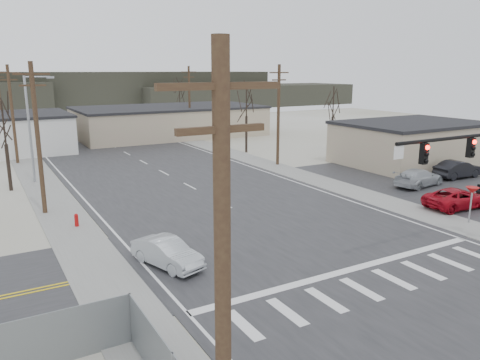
# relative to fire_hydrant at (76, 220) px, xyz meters

# --- Properties ---
(ground) EXTENTS (140.00, 140.00, 0.00)m
(ground) POSITION_rel_fire_hydrant_xyz_m (10.20, -8.00, -0.45)
(ground) COLOR silver
(ground) RESTS_ON ground
(main_road) EXTENTS (18.00, 110.00, 0.05)m
(main_road) POSITION_rel_fire_hydrant_xyz_m (10.20, 7.00, -0.43)
(main_road) COLOR #262628
(main_road) RESTS_ON ground
(cross_road) EXTENTS (90.00, 10.00, 0.04)m
(cross_road) POSITION_rel_fire_hydrant_xyz_m (10.20, -8.00, -0.43)
(cross_road) COLOR #262628
(cross_road) RESTS_ON ground
(parking_lot) EXTENTS (18.00, 20.00, 0.03)m
(parking_lot) POSITION_rel_fire_hydrant_xyz_m (30.20, -2.00, -0.44)
(parking_lot) COLOR #262628
(parking_lot) RESTS_ON ground
(sidewalk_left) EXTENTS (3.00, 90.00, 0.06)m
(sidewalk_left) POSITION_rel_fire_hydrant_xyz_m (-0.40, 12.00, -0.42)
(sidewalk_left) COLOR gray
(sidewalk_left) RESTS_ON ground
(sidewalk_right) EXTENTS (3.00, 90.00, 0.06)m
(sidewalk_right) POSITION_rel_fire_hydrant_xyz_m (20.80, 12.00, -0.42)
(sidewalk_right) COLOR gray
(sidewalk_right) RESTS_ON ground
(fire_hydrant) EXTENTS (0.24, 0.24, 0.87)m
(fire_hydrant) POSITION_rel_fire_hydrant_xyz_m (0.00, 0.00, 0.00)
(fire_hydrant) COLOR #A50C0C
(fire_hydrant) RESTS_ON ground
(yield_sign) EXTENTS (0.80, 0.80, 2.35)m
(yield_sign) POSITION_rel_fire_hydrant_xyz_m (21.70, -11.50, 1.61)
(yield_sign) COLOR gray
(yield_sign) RESTS_ON ground
(building_right_far) EXTENTS (26.30, 14.30, 4.30)m
(building_right_far) POSITION_rel_fire_hydrant_xyz_m (20.20, 36.00, 1.70)
(building_right_far) COLOR tan
(building_right_far) RESTS_ON ground
(building_lot) EXTENTS (14.30, 10.30, 4.30)m
(building_lot) POSITION_rel_fire_hydrant_xyz_m (34.20, 4.00, 1.71)
(building_lot) COLOR tan
(building_lot) RESTS_ON ground
(upole_left_a) EXTENTS (2.20, 0.30, 10.00)m
(upole_left_a) POSITION_rel_fire_hydrant_xyz_m (-1.30, -22.00, 4.77)
(upole_left_a) COLOR #453320
(upole_left_a) RESTS_ON ground
(upole_left_b) EXTENTS (2.20, 0.30, 10.00)m
(upole_left_b) POSITION_rel_fire_hydrant_xyz_m (-1.30, 4.00, 4.77)
(upole_left_b) COLOR #453320
(upole_left_b) RESTS_ON ground
(upole_left_c) EXTENTS (2.20, 0.30, 10.00)m
(upole_left_c) POSITION_rel_fire_hydrant_xyz_m (-1.30, 24.00, 4.77)
(upole_left_c) COLOR #453320
(upole_left_c) RESTS_ON ground
(upole_left_d) EXTENTS (2.20, 0.30, 10.00)m
(upole_left_d) POSITION_rel_fire_hydrant_xyz_m (-1.30, 44.00, 4.77)
(upole_left_d) COLOR #453320
(upole_left_d) RESTS_ON ground
(upole_right_a) EXTENTS (2.20, 0.30, 10.00)m
(upole_right_a) POSITION_rel_fire_hydrant_xyz_m (21.70, 10.00, 4.77)
(upole_right_a) COLOR #453320
(upole_right_a) RESTS_ON ground
(upole_right_b) EXTENTS (2.20, 0.30, 10.00)m
(upole_right_b) POSITION_rel_fire_hydrant_xyz_m (21.70, 32.00, 4.77)
(upole_right_b) COLOR #453320
(upole_right_b) RESTS_ON ground
(streetlight_main) EXTENTS (2.40, 0.25, 9.00)m
(streetlight_main) POSITION_rel_fire_hydrant_xyz_m (-0.60, 14.00, 4.64)
(streetlight_main) COLOR gray
(streetlight_main) RESTS_ON ground
(tree_left_near) EXTENTS (3.30, 3.30, 7.35)m
(tree_left_near) POSITION_rel_fire_hydrant_xyz_m (-2.80, 12.00, 4.78)
(tree_left_near) COLOR black
(tree_left_near) RESTS_ON ground
(tree_right_mid) EXTENTS (3.74, 3.74, 8.33)m
(tree_right_mid) POSITION_rel_fire_hydrant_xyz_m (22.70, 18.00, 5.48)
(tree_right_mid) COLOR black
(tree_right_mid) RESTS_ON ground
(tree_right_far) EXTENTS (3.52, 3.52, 7.84)m
(tree_right_far) POSITION_rel_fire_hydrant_xyz_m (25.20, 44.00, 5.13)
(tree_right_far) COLOR black
(tree_right_far) RESTS_ON ground
(tree_lot) EXTENTS (3.52, 3.52, 7.84)m
(tree_lot) POSITION_rel_fire_hydrant_xyz_m (32.20, 14.00, 5.13)
(tree_lot) COLOR black
(tree_lot) RESTS_ON ground
(hill_center) EXTENTS (80.00, 18.00, 9.00)m
(hill_center) POSITION_rel_fire_hydrant_xyz_m (25.20, 88.00, 4.05)
(hill_center) COLOR #333026
(hill_center) RESTS_ON ground
(hill_right) EXTENTS (60.00, 18.00, 5.50)m
(hill_right) POSITION_rel_fire_hydrant_xyz_m (60.20, 82.00, 2.30)
(hill_right) COLOR #333026
(hill_right) RESTS_ON ground
(sedan_crossing) EXTENTS (2.66, 4.38, 1.36)m
(sedan_crossing) POSITION_rel_fire_hydrant_xyz_m (2.70, -8.37, 0.28)
(sedan_crossing) COLOR #A4A9AE
(sedan_crossing) RESTS_ON main_road
(car_far_a) EXTENTS (2.89, 5.44, 1.50)m
(car_far_a) POSITION_rel_fire_hydrant_xyz_m (15.05, 42.77, 0.34)
(car_far_a) COLOR black
(car_far_a) RESTS_ON main_road
(car_far_b) EXTENTS (1.83, 3.98, 1.32)m
(car_far_b) POSITION_rel_fire_hydrant_xyz_m (5.39, 44.88, 0.25)
(car_far_b) COLOR black
(car_far_b) RESTS_ON main_road
(car_parked_red) EXTENTS (5.15, 2.68, 1.39)m
(car_parked_red) POSITION_rel_fire_hydrant_xyz_m (23.93, -9.00, 0.28)
(car_parked_red) COLOR #A40816
(car_parked_red) RESTS_ON parking_lot
(car_parked_dark_b) EXTENTS (4.81, 1.88, 1.56)m
(car_parked_dark_b) POSITION_rel_fire_hydrant_xyz_m (32.33, -2.98, 0.36)
(car_parked_dark_b) COLOR black
(car_parked_dark_b) RESTS_ON parking_lot
(car_parked_silver) EXTENTS (5.25, 2.73, 1.45)m
(car_parked_silver) POSITION_rel_fire_hydrant_xyz_m (26.73, -3.36, 0.31)
(car_parked_silver) COLOR #A3A8AD
(car_parked_silver) RESTS_ON parking_lot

